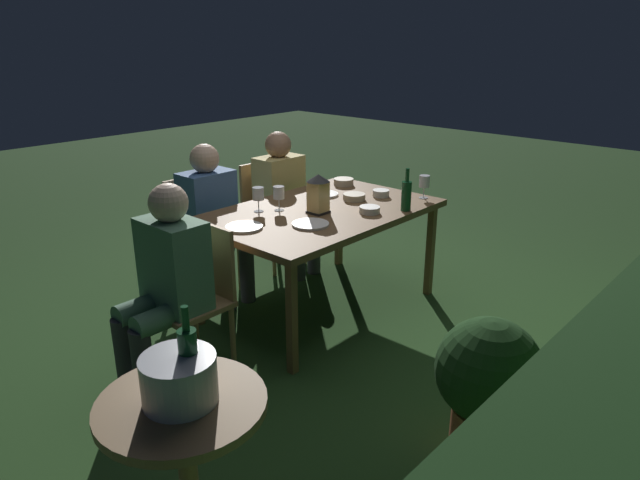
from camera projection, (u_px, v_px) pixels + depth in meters
ground_plane at (320, 307)px, 4.19m from camera, size 16.00×16.00×0.00m
dining_table at (320, 217)px, 3.95m from camera, size 1.61×1.04×0.75m
chair_side_left_b at (199, 229)px, 4.34m from camera, size 0.42×0.40×0.87m
person_in_blue at (214, 215)px, 4.17m from camera, size 0.38×0.47×1.15m
chair_head_far at (197, 292)px, 3.29m from camera, size 0.40×0.42×0.87m
person_in_green at (165, 278)px, 3.10m from camera, size 0.48×0.38×1.15m
chair_side_left_a at (269, 209)px, 4.85m from camera, size 0.42×0.40×0.87m
person_in_mustard at (285, 196)px, 4.67m from camera, size 0.38×0.47×1.15m
lantern_centerpiece at (318, 192)px, 3.80m from camera, size 0.15×0.15×0.27m
green_bottle_on_table at (406, 195)px, 3.87m from camera, size 0.07×0.07×0.29m
wine_glass_a at (279, 194)px, 3.87m from camera, size 0.08×0.08×0.17m
wine_glass_b at (424, 182)px, 4.16m from camera, size 0.08×0.08×0.17m
wine_glass_c at (258, 195)px, 3.84m from camera, size 0.08×0.08×0.17m
plate_a at (323, 194)px, 4.27m from camera, size 0.22×0.22×0.01m
plate_b at (244, 227)px, 3.55m from camera, size 0.23×0.23×0.01m
plate_c at (311, 224)px, 3.60m from camera, size 0.23×0.23×0.01m
bowl_olives at (370, 209)px, 3.85m from camera, size 0.14×0.14×0.04m
bowl_bread at (344, 182)px, 4.55m from camera, size 0.16×0.16×0.05m
bowl_salad at (354, 197)px, 4.15m from camera, size 0.16×0.16×0.04m
bowl_dip at (381, 193)px, 4.24m from camera, size 0.12×0.12×0.05m
side_table at (186, 454)px, 2.06m from camera, size 0.59×0.59×0.69m
ice_bucket at (179, 376)px, 1.95m from camera, size 0.26×0.26×0.34m
potted_plant_by_hedge at (487, 383)px, 2.53m from camera, size 0.47×0.47×0.73m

